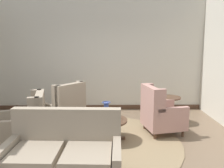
{
  "coord_description": "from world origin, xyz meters",
  "views": [
    {
      "loc": [
        0.25,
        -4.01,
        1.93
      ],
      "look_at": [
        0.33,
        0.71,
        1.09
      ],
      "focal_mm": 37.67,
      "sensor_mm": 36.0,
      "label": 1
    }
  ],
  "objects_px": {
    "coffee_table": "(107,124)",
    "armchair_back_corner": "(64,109)",
    "settee": "(63,155)",
    "armchair_near_window": "(26,123)",
    "side_table": "(169,107)",
    "armchair_foreground_right": "(160,113)",
    "porcelain_vase": "(106,112)"
  },
  "relations": [
    {
      "from": "armchair_back_corner",
      "to": "armchair_foreground_right",
      "type": "bearing_deg",
      "value": 120.97
    },
    {
      "from": "armchair_foreground_right",
      "to": "side_table",
      "type": "bearing_deg",
      "value": -41.53
    },
    {
      "from": "porcelain_vase",
      "to": "side_table",
      "type": "distance_m",
      "value": 1.81
    },
    {
      "from": "coffee_table",
      "to": "side_table",
      "type": "xyz_separation_m",
      "value": [
        1.49,
        1.01,
        0.04
      ]
    },
    {
      "from": "coffee_table",
      "to": "armchair_foreground_right",
      "type": "bearing_deg",
      "value": 18.54
    },
    {
      "from": "armchair_back_corner",
      "to": "armchair_near_window",
      "type": "xyz_separation_m",
      "value": [
        -0.57,
        -0.87,
        -0.02
      ]
    },
    {
      "from": "armchair_near_window",
      "to": "side_table",
      "type": "relative_size",
      "value": 1.59
    },
    {
      "from": "side_table",
      "to": "armchair_back_corner",
      "type": "bearing_deg",
      "value": -174.27
    },
    {
      "from": "coffee_table",
      "to": "armchair_back_corner",
      "type": "bearing_deg",
      "value": 142.05
    },
    {
      "from": "coffee_table",
      "to": "side_table",
      "type": "bearing_deg",
      "value": 34.3
    },
    {
      "from": "armchair_near_window",
      "to": "porcelain_vase",
      "type": "bearing_deg",
      "value": 81.76
    },
    {
      "from": "settee",
      "to": "armchair_near_window",
      "type": "height_order",
      "value": "armchair_near_window"
    },
    {
      "from": "armchair_back_corner",
      "to": "armchair_near_window",
      "type": "height_order",
      "value": "armchair_back_corner"
    },
    {
      "from": "armchair_foreground_right",
      "to": "armchair_near_window",
      "type": "xyz_separation_m",
      "value": [
        -2.68,
        -0.48,
        -0.03
      ]
    },
    {
      "from": "porcelain_vase",
      "to": "side_table",
      "type": "height_order",
      "value": "porcelain_vase"
    },
    {
      "from": "porcelain_vase",
      "to": "settee",
      "type": "bearing_deg",
      "value": -112.76
    },
    {
      "from": "porcelain_vase",
      "to": "settee",
      "type": "height_order",
      "value": "settee"
    },
    {
      "from": "settee",
      "to": "armchair_back_corner",
      "type": "height_order",
      "value": "armchair_back_corner"
    },
    {
      "from": "settee",
      "to": "armchair_foreground_right",
      "type": "relative_size",
      "value": 1.57
    },
    {
      "from": "armchair_foreground_right",
      "to": "coffee_table",
      "type": "bearing_deg",
      "value": 96.51
    },
    {
      "from": "settee",
      "to": "armchair_foreground_right",
      "type": "bearing_deg",
      "value": 48.14
    },
    {
      "from": "armchair_near_window",
      "to": "armchair_back_corner",
      "type": "bearing_deg",
      "value": 134.12
    },
    {
      "from": "armchair_foreground_right",
      "to": "side_table",
      "type": "xyz_separation_m",
      "value": [
        0.36,
        0.64,
        -0.05
      ]
    },
    {
      "from": "settee",
      "to": "armchair_near_window",
      "type": "relative_size",
      "value": 1.58
    },
    {
      "from": "coffee_table",
      "to": "armchair_back_corner",
      "type": "height_order",
      "value": "armchair_back_corner"
    },
    {
      "from": "settee",
      "to": "armchair_foreground_right",
      "type": "height_order",
      "value": "armchair_foreground_right"
    },
    {
      "from": "coffee_table",
      "to": "settee",
      "type": "bearing_deg",
      "value": -113.45
    },
    {
      "from": "porcelain_vase",
      "to": "armchair_near_window",
      "type": "bearing_deg",
      "value": -175.74
    },
    {
      "from": "armchair_foreground_right",
      "to": "side_table",
      "type": "relative_size",
      "value": 1.6
    },
    {
      "from": "armchair_back_corner",
      "to": "coffee_table",
      "type": "bearing_deg",
      "value": 93.45
    },
    {
      "from": "coffee_table",
      "to": "armchair_back_corner",
      "type": "xyz_separation_m",
      "value": [
        -0.98,
        0.77,
        0.08
      ]
    },
    {
      "from": "porcelain_vase",
      "to": "armchair_foreground_right",
      "type": "bearing_deg",
      "value": 17.71
    }
  ]
}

